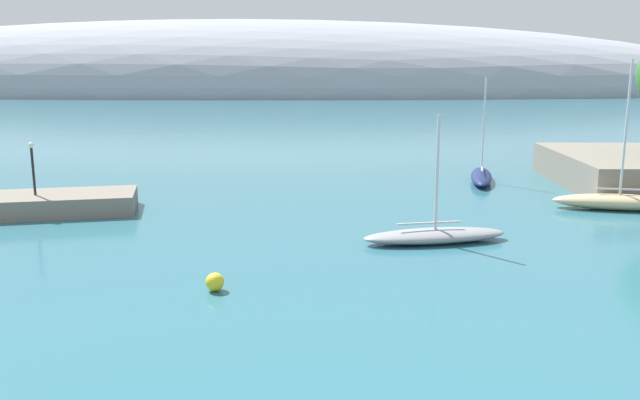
{
  "coord_description": "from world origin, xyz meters",
  "views": [
    {
      "loc": [
        2.47,
        -10.07,
        9.76
      ],
      "look_at": [
        1.88,
        29.67,
        1.38
      ],
      "focal_mm": 37.64,
      "sensor_mm": 36.0,
      "label": 1
    }
  ],
  "objects_px": {
    "sailboat_sand_outer_mooring": "(619,201)",
    "sailboat_grey_near_shore": "(435,235)",
    "mooring_buoy_yellow": "(215,282)",
    "harbor_lamp_post": "(32,162)",
    "sailboat_navy_mid_mooring": "(481,176)"
  },
  "relations": [
    {
      "from": "sailboat_grey_near_shore",
      "to": "sailboat_navy_mid_mooring",
      "type": "height_order",
      "value": "sailboat_navy_mid_mooring"
    },
    {
      "from": "sailboat_navy_mid_mooring",
      "to": "harbor_lamp_post",
      "type": "distance_m",
      "value": 33.44
    },
    {
      "from": "sailboat_grey_near_shore",
      "to": "sailboat_navy_mid_mooring",
      "type": "xyz_separation_m",
      "value": [
        6.57,
        18.43,
        0.06
      ]
    },
    {
      "from": "sailboat_sand_outer_mooring",
      "to": "mooring_buoy_yellow",
      "type": "distance_m",
      "value": 28.98
    },
    {
      "from": "mooring_buoy_yellow",
      "to": "harbor_lamp_post",
      "type": "xyz_separation_m",
      "value": [
        -13.89,
        14.36,
        3.0
      ]
    },
    {
      "from": "sailboat_grey_near_shore",
      "to": "sailboat_sand_outer_mooring",
      "type": "bearing_deg",
      "value": 20.17
    },
    {
      "from": "sailboat_grey_near_shore",
      "to": "sailboat_sand_outer_mooring",
      "type": "distance_m",
      "value": 15.75
    },
    {
      "from": "sailboat_navy_mid_mooring",
      "to": "mooring_buoy_yellow",
      "type": "relative_size",
      "value": 10.41
    },
    {
      "from": "sailboat_grey_near_shore",
      "to": "harbor_lamp_post",
      "type": "height_order",
      "value": "sailboat_grey_near_shore"
    },
    {
      "from": "sailboat_sand_outer_mooring",
      "to": "harbor_lamp_post",
      "type": "height_order",
      "value": "sailboat_sand_outer_mooring"
    },
    {
      "from": "sailboat_sand_outer_mooring",
      "to": "sailboat_grey_near_shore",
      "type": "bearing_deg",
      "value": 40.68
    },
    {
      "from": "sailboat_sand_outer_mooring",
      "to": "sailboat_navy_mid_mooring",
      "type": "bearing_deg",
      "value": -47.06
    },
    {
      "from": "sailboat_grey_near_shore",
      "to": "sailboat_navy_mid_mooring",
      "type": "bearing_deg",
      "value": 58.87
    },
    {
      "from": "mooring_buoy_yellow",
      "to": "harbor_lamp_post",
      "type": "distance_m",
      "value": 20.2
    },
    {
      "from": "sailboat_navy_mid_mooring",
      "to": "mooring_buoy_yellow",
      "type": "xyz_separation_m",
      "value": [
        -17.18,
        -26.37,
        -0.08
      ]
    }
  ]
}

